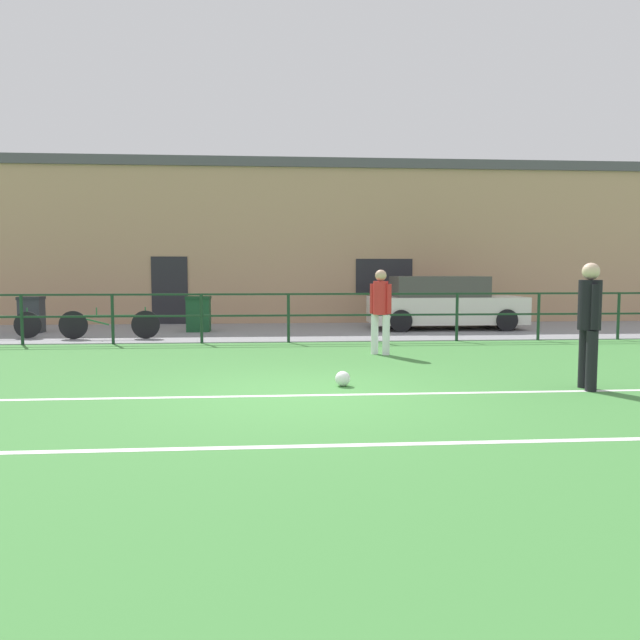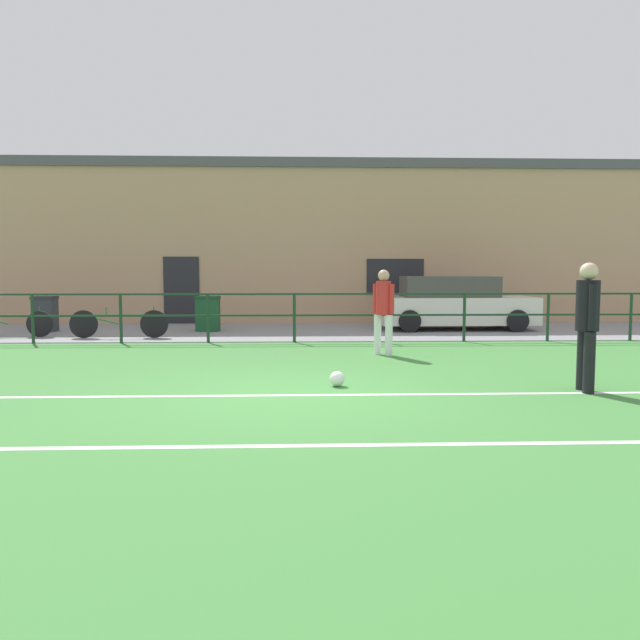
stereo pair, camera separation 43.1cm
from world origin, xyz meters
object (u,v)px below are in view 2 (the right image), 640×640
object	(u,v)px
soccer_ball_match	(337,379)
bicycle_parked_1	(119,324)
trash_bin_0	(45,314)
trash_bin_1	(208,313)
parked_car_red	(454,304)
bicycle_parked_0	(8,323)
player_goalkeeper	(587,319)
player_striker	(383,307)

from	to	relation	value
soccer_ball_match	bicycle_parked_1	distance (m)	8.07
bicycle_parked_1	trash_bin_0	bearing A→B (deg)	145.49
bicycle_parked_1	trash_bin_1	distance (m)	2.56
trash_bin_1	parked_car_red	bearing A→B (deg)	1.97
parked_car_red	bicycle_parked_1	xyz separation A→B (m)	(-8.79, -1.91, -0.35)
parked_car_red	trash_bin_0	world-z (taller)	parked_car_red
soccer_ball_match	bicycle_parked_0	distance (m)	10.24
player_goalkeeper	bicycle_parked_0	distance (m)	13.30
player_striker	bicycle_parked_0	world-z (taller)	player_striker
bicycle_parked_1	trash_bin_1	world-z (taller)	trash_bin_1
bicycle_parked_1	trash_bin_1	bearing A→B (deg)	40.91
trash_bin_0	bicycle_parked_1	bearing A→B (deg)	-34.51
parked_car_red	trash_bin_0	size ratio (longest dim) A/B	4.47
bicycle_parked_0	bicycle_parked_1	bearing A→B (deg)	-6.19
soccer_ball_match	parked_car_red	size ratio (longest dim) A/B	0.05
soccer_ball_match	trash_bin_0	distance (m)	10.96
bicycle_parked_0	bicycle_parked_1	xyz separation A→B (m)	(2.81, -0.30, 0.02)
soccer_ball_match	bicycle_parked_1	world-z (taller)	bicycle_parked_1
player_striker	trash_bin_0	bearing A→B (deg)	-173.26
soccer_ball_match	trash_bin_1	distance (m)	8.60
parked_car_red	bicycle_parked_0	xyz separation A→B (m)	(-11.60, -1.61, -0.37)
bicycle_parked_1	soccer_ball_match	bearing A→B (deg)	-52.13
parked_car_red	bicycle_parked_1	distance (m)	9.00
trash_bin_1	soccer_ball_match	bearing A→B (deg)	-69.44
bicycle_parked_0	bicycle_parked_1	size ratio (longest dim) A/B	0.91
trash_bin_0	bicycle_parked_0	bearing A→B (deg)	-104.13
player_striker	trash_bin_0	xyz separation A→B (m)	(-8.54, 4.77, -0.45)
player_striker	bicycle_parked_1	distance (m)	6.85
parked_car_red	trash_bin_1	size ratio (longest dim) A/B	4.49
player_striker	bicycle_parked_1	xyz separation A→B (m)	(-6.09, 3.08, -0.58)
soccer_ball_match	trash_bin_0	size ratio (longest dim) A/B	0.23
parked_car_red	bicycle_parked_0	size ratio (longest dim) A/B	1.96
trash_bin_0	trash_bin_1	world-z (taller)	trash_bin_0
trash_bin_0	parked_car_red	bearing A→B (deg)	1.13
parked_car_red	bicycle_parked_0	distance (m)	11.71
soccer_ball_match	bicycle_parked_0	world-z (taller)	bicycle_parked_0
player_goalkeeper	trash_bin_0	xyz separation A→B (m)	(-10.83, 8.56, -0.51)
player_striker	player_goalkeeper	bearing A→B (deg)	-22.92
player_goalkeeper	bicycle_parked_0	bearing A→B (deg)	-116.11
player_goalkeeper	soccer_ball_match	distance (m)	3.57
player_striker	parked_car_red	size ratio (longest dim) A/B	0.39
player_goalkeeper	bicycle_parked_1	distance (m)	10.85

